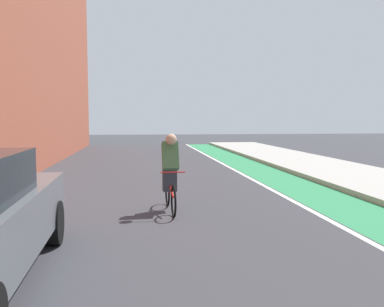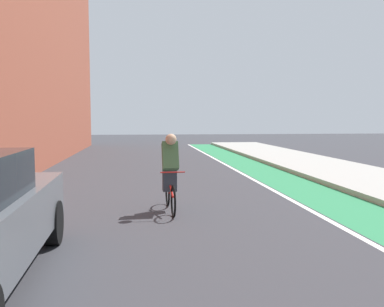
% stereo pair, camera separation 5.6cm
% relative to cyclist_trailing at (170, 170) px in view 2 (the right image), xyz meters
% --- Properties ---
extents(ground_plane, '(78.57, 78.57, 0.00)m').
position_rel_cyclist_trailing_xyz_m(ground_plane, '(0.39, 1.92, -0.84)').
color(ground_plane, '#38383D').
extents(bike_lane_paint, '(1.60, 35.72, 0.00)m').
position_rel_cyclist_trailing_xyz_m(bike_lane_paint, '(3.78, 3.92, -0.84)').
color(bike_lane_paint, '#2D8451').
rests_on(bike_lane_paint, ground).
extents(lane_divider_stripe, '(0.12, 35.72, 0.00)m').
position_rel_cyclist_trailing_xyz_m(lane_divider_stripe, '(2.88, 3.92, -0.84)').
color(lane_divider_stripe, white).
rests_on(lane_divider_stripe, ground).
extents(sidewalk_right, '(3.40, 35.72, 0.14)m').
position_rel_cyclist_trailing_xyz_m(sidewalk_right, '(6.29, 3.92, -0.77)').
color(sidewalk_right, '#A8A59E').
rests_on(sidewalk_right, ground).
extents(cyclist_trailing, '(0.48, 1.68, 1.59)m').
position_rel_cyclist_trailing_xyz_m(cyclist_trailing, '(0.00, 0.00, 0.00)').
color(cyclist_trailing, black).
rests_on(cyclist_trailing, ground).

